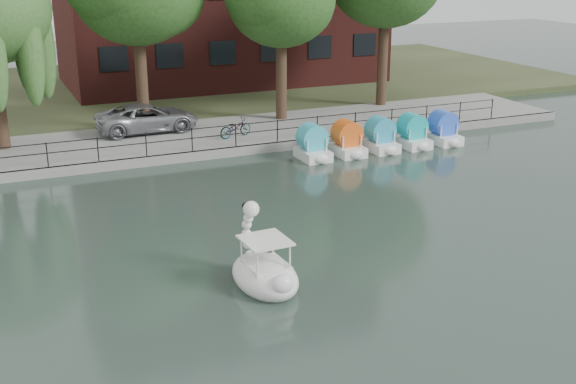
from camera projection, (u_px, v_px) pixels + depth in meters
ground_plane at (329, 281)px, 19.89m from camera, size 120.00×120.00×0.00m
promenade at (176, 140)px, 33.73m from camera, size 40.00×6.00×0.40m
kerb at (194, 156)px, 31.16m from camera, size 40.00×0.25×0.40m
land_strip at (118, 90)px, 45.89m from camera, size 60.00×22.00×0.36m
railing at (192, 134)px, 31.03m from camera, size 32.00×0.05×1.00m
minivan at (147, 116)px, 34.25m from camera, size 2.74×5.62×1.54m
bicycle at (235, 127)px, 33.35m from camera, size 1.09×1.82×1.00m
swan_boat at (264, 269)px, 19.52m from camera, size 1.75×2.70×2.17m
pedal_boat_row at (380, 138)px, 32.58m from camera, size 7.95×1.70×1.40m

